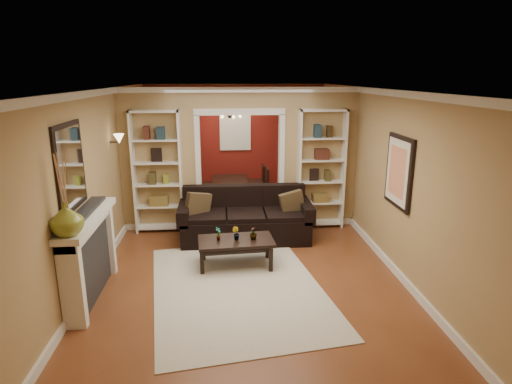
{
  "coord_description": "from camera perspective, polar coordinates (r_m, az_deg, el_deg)",
  "views": [
    {
      "loc": [
        -0.34,
        -6.88,
        2.9
      ],
      "look_at": [
        0.15,
        -0.8,
        1.23
      ],
      "focal_mm": 30.0,
      "sensor_mm": 36.0,
      "label": 1
    }
  ],
  "objects": [
    {
      "name": "floor",
      "position": [
        7.47,
        -1.64,
        -7.56
      ],
      "size": [
        8.0,
        8.0,
        0.0
      ],
      "primitive_type": "plane",
      "color": "brown",
      "rests_on": "ground"
    },
    {
      "name": "ceiling",
      "position": [
        6.89,
        -1.82,
        13.6
      ],
      "size": [
        8.0,
        8.0,
        0.0
      ],
      "primitive_type": "plane",
      "rotation": [
        3.14,
        0.0,
        0.0
      ],
      "color": "white",
      "rests_on": "ground"
    },
    {
      "name": "wall_back",
      "position": [
        11.0,
        -2.79,
        7.16
      ],
      "size": [
        8.0,
        0.0,
        8.0
      ],
      "primitive_type": "plane",
      "rotation": [
        1.57,
        0.0,
        0.0
      ],
      "color": "tan",
      "rests_on": "ground"
    },
    {
      "name": "wall_front",
      "position": [
        3.29,
        1.89,
        -12.88
      ],
      "size": [
        8.0,
        0.0,
        8.0
      ],
      "primitive_type": "plane",
      "rotation": [
        -1.57,
        0.0,
        0.0
      ],
      "color": "tan",
      "rests_on": "ground"
    },
    {
      "name": "wall_left",
      "position": [
        7.31,
        -19.65,
        2.13
      ],
      "size": [
        0.0,
        8.0,
        8.0
      ],
      "primitive_type": "plane",
      "rotation": [
        1.57,
        0.0,
        1.57
      ],
      "color": "tan",
      "rests_on": "ground"
    },
    {
      "name": "wall_right",
      "position": [
        7.51,
        15.7,
        2.79
      ],
      "size": [
        0.0,
        8.0,
        8.0
      ],
      "primitive_type": "plane",
      "rotation": [
        1.57,
        0.0,
        -1.57
      ],
      "color": "tan",
      "rests_on": "ground"
    },
    {
      "name": "partition_wall",
      "position": [
        8.23,
        -2.15,
        4.42
      ],
      "size": [
        4.5,
        0.15,
        2.7
      ],
      "primitive_type": "cube",
      "color": "tan",
      "rests_on": "floor"
    },
    {
      "name": "red_back_panel",
      "position": [
        10.97,
        -2.78,
        6.98
      ],
      "size": [
        4.44,
        0.04,
        2.64
      ],
      "primitive_type": "cube",
      "color": "maroon",
      "rests_on": "floor"
    },
    {
      "name": "dining_window",
      "position": [
        10.9,
        -2.79,
        8.15
      ],
      "size": [
        0.78,
        0.03,
        0.98
      ],
      "primitive_type": "cube",
      "color": "#8CA5CC",
      "rests_on": "wall_back"
    },
    {
      "name": "area_rug",
      "position": [
        6.2,
        -2.51,
        -12.58
      ],
      "size": [
        2.76,
        3.53,
        0.01
      ],
      "primitive_type": "cube",
      "rotation": [
        0.0,
        0.0,
        0.15
      ],
      "color": "beige",
      "rests_on": "floor"
    },
    {
      "name": "sofa",
      "position": [
        7.73,
        -1.42,
        -3.08
      ],
      "size": [
        2.38,
        1.03,
        0.93
      ],
      "primitive_type": "cube",
      "color": "black",
      "rests_on": "floor"
    },
    {
      "name": "pillow_left",
      "position": [
        7.65,
        -7.75,
        -1.74
      ],
      "size": [
        0.45,
        0.34,
        0.45
      ],
      "primitive_type": "cube",
      "rotation": [
        0.0,
        0.0,
        0.55
      ],
      "color": "brown",
      "rests_on": "sofa"
    },
    {
      "name": "pillow_right",
      "position": [
        7.74,
        4.83,
        -1.56
      ],
      "size": [
        0.43,
        0.19,
        0.42
      ],
      "primitive_type": "cube",
      "rotation": [
        0.0,
        0.0,
        0.16
      ],
      "color": "brown",
      "rests_on": "sofa"
    },
    {
      "name": "coffee_table",
      "position": [
        6.76,
        -2.67,
        -8.09
      ],
      "size": [
        1.2,
        0.71,
        0.44
      ],
      "primitive_type": "cube",
      "rotation": [
        0.0,
        0.0,
        0.07
      ],
      "color": "black",
      "rests_on": "floor"
    },
    {
      "name": "plant_left",
      "position": [
        6.64,
        -5.05,
        -5.56
      ],
      "size": [
        0.12,
        0.13,
        0.21
      ],
      "primitive_type": "imported",
      "rotation": [
        0.0,
        0.0,
        1.12
      ],
      "color": "#336626",
      "rests_on": "coffee_table"
    },
    {
      "name": "plant_center",
      "position": [
        6.64,
        -2.7,
        -5.54
      ],
      "size": [
        0.15,
        0.14,
        0.21
      ],
      "primitive_type": "imported",
      "rotation": [
        0.0,
        0.0,
        2.49
      ],
      "color": "#336626",
      "rests_on": "coffee_table"
    },
    {
      "name": "plant_right",
      "position": [
        6.66,
        -0.37,
        -5.48
      ],
      "size": [
        0.15,
        0.15,
        0.2
      ],
      "primitive_type": "imported",
      "rotation": [
        0.0,
        0.0,
        4.36
      ],
      "color": "#336626",
      "rests_on": "coffee_table"
    },
    {
      "name": "bookshelf_left",
      "position": [
        8.19,
        -12.99,
        2.55
      ],
      "size": [
        0.9,
        0.3,
        2.3
      ],
      "primitive_type": "cube",
      "color": "white",
      "rests_on": "floor"
    },
    {
      "name": "bookshelf_right",
      "position": [
        8.32,
        8.66,
        2.96
      ],
      "size": [
        0.9,
        0.3,
        2.3
      ],
      "primitive_type": "cube",
      "color": "white",
      "rests_on": "floor"
    },
    {
      "name": "fireplace",
      "position": [
        6.12,
        -21.06,
        -8.1
      ],
      "size": [
        0.32,
        1.7,
        1.16
      ],
      "primitive_type": "cube",
      "color": "white",
      "rests_on": "floor"
    },
    {
      "name": "vase",
      "position": [
        5.23,
        -23.95,
        -3.3
      ],
      "size": [
        0.48,
        0.48,
        0.38
      ],
      "primitive_type": "imported",
      "rotation": [
        0.0,
        0.0,
        -0.4
      ],
      "color": "olive",
      "rests_on": "fireplace"
    },
    {
      "name": "mirror",
      "position": [
        5.81,
        -23.53,
        3.07
      ],
      "size": [
        0.03,
        0.95,
        1.1
      ],
      "primitive_type": "cube",
      "color": "silver",
      "rests_on": "wall_left"
    },
    {
      "name": "wall_sconce",
      "position": [
        7.72,
        -18.22,
        6.55
      ],
      "size": [
        0.18,
        0.18,
        0.22
      ],
      "primitive_type": "cube",
      "color": "#FFE0A5",
      "rests_on": "wall_left"
    },
    {
      "name": "framed_art",
      "position": [
        6.55,
        18.45,
        2.58
      ],
      "size": [
        0.04,
        0.85,
        1.05
      ],
      "primitive_type": "cube",
      "color": "black",
      "rests_on": "wall_right"
    },
    {
      "name": "dining_table",
      "position": [
        10.0,
        -3.3,
        -0.02
      ],
      "size": [
        1.51,
        0.84,
        0.53
      ],
      "primitive_type": "imported",
      "rotation": [
        0.0,
        0.0,
        1.57
      ],
      "color": "black",
      "rests_on": "floor"
    },
    {
      "name": "dining_chair_nw",
      "position": [
        9.66,
        -6.54,
        0.64
      ],
      "size": [
        0.59,
        0.59,
        0.95
      ],
      "primitive_type": "cube",
      "rotation": [
        0.0,
        0.0,
        1.88
      ],
      "color": "black",
      "rests_on": "floor"
    },
    {
      "name": "dining_chair_ne",
      "position": [
        9.69,
        -0.03,
        0.72
      ],
      "size": [
        0.51,
        0.51,
        0.93
      ],
      "primitive_type": "cube",
      "rotation": [
        0.0,
        0.0,
        -1.68
      ],
      "color": "black",
      "rests_on": "floor"
    },
    {
      "name": "dining_chair_sw",
      "position": [
        10.26,
        -6.43,
        1.02
      ],
      "size": [
        0.48,
        0.48,
        0.78
      ],
      "primitive_type": "cube",
      "rotation": [
        0.0,
        0.0,
        1.27
      ],
      "color": "black",
      "rests_on": "floor"
    },
    {
      "name": "dining_chair_se",
      "position": [
        10.27,
        -0.29,
        1.36
      ],
      "size": [
        0.44,
        0.44,
        0.86
      ],
      "primitive_type": "cube",
      "rotation": [
        0.0,
        0.0,
        -1.54
      ],
      "color": "black",
      "rests_on": "floor"
    },
    {
      "name": "chandelier",
      "position": [
        9.63,
        -2.58,
        10.02
      ],
      "size": [
        0.5,
        0.5,
        0.3
      ],
      "primitive_type": "cube",
      "color": "#3E301C",
      "rests_on": "ceiling"
    }
  ]
}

